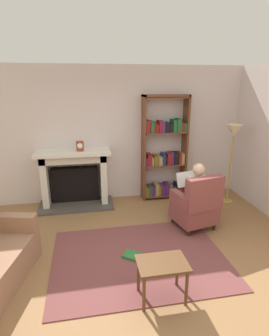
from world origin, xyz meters
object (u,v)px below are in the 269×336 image
fireplace (75,176)px  side_table (162,268)px  armchair_reading (197,205)px  floor_lamp (233,137)px  bookshelf (164,152)px  mantel_clock (80,146)px  seated_reader (193,192)px

fireplace → side_table: fireplace is taller
armchair_reading → floor_lamp: bearing=-152.5°
bookshelf → armchair_reading: bearing=-83.2°
floor_lamp → mantel_clock: bearing=173.1°
floor_lamp → armchair_reading: bearing=-139.8°
mantel_clock → side_table: (0.86, -2.67, -0.82)m
bookshelf → seated_reader: bearing=-83.7°
fireplace → armchair_reading: 2.42m
fireplace → armchair_reading: (2.00, -1.35, -0.17)m
mantel_clock → armchair_reading: mantel_clock is taller
seated_reader → fireplace: bearing=-44.8°
side_table → seated_reader: bearing=57.6°
bookshelf → floor_lamp: (1.23, -0.49, 0.35)m
side_table → floor_lamp: 3.24m
side_table → mantel_clock: bearing=107.9°
bookshelf → side_table: size_ratio=3.83×
bookshelf → armchair_reading: (0.17, -1.39, -0.58)m
mantel_clock → floor_lamp: (2.92, -0.36, 0.13)m
armchair_reading → fireplace: bearing=-46.8°
side_table → fireplace: bearing=109.9°
armchair_reading → seated_reader: size_ratio=0.85×
mantel_clock → floor_lamp: size_ratio=0.11×
mantel_clock → fireplace: bearing=144.2°
seated_reader → floor_lamp: 1.53m
armchair_reading → seated_reader: seated_reader is taller
bookshelf → armchair_reading: bookshelf is taller
armchair_reading → floor_lamp: (1.06, 0.90, 0.93)m
bookshelf → floor_lamp: 1.37m
fireplace → armchair_reading: fireplace is taller
fireplace → floor_lamp: size_ratio=0.90×
armchair_reading → side_table: bearing=42.1°
armchair_reading → side_table: size_ratio=1.73×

